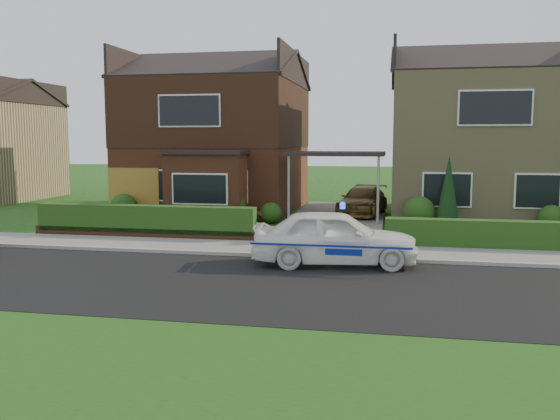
# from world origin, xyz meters

# --- Properties ---
(ground) EXTENTS (120.00, 120.00, 0.00)m
(ground) POSITION_xyz_m (0.00, 0.00, 0.00)
(ground) COLOR #164813
(ground) RESTS_ON ground
(road) EXTENTS (60.00, 6.00, 0.02)m
(road) POSITION_xyz_m (0.00, 0.00, 0.00)
(road) COLOR black
(road) RESTS_ON ground
(kerb) EXTENTS (60.00, 0.16, 0.12)m
(kerb) POSITION_xyz_m (0.00, 3.05, 0.06)
(kerb) COLOR #9E9993
(kerb) RESTS_ON ground
(sidewalk) EXTENTS (60.00, 2.00, 0.10)m
(sidewalk) POSITION_xyz_m (0.00, 4.10, 0.05)
(sidewalk) COLOR slate
(sidewalk) RESTS_ON ground
(grass_verge) EXTENTS (60.00, 4.00, 0.01)m
(grass_verge) POSITION_xyz_m (0.00, -5.00, 0.00)
(grass_verge) COLOR #164813
(grass_verge) RESTS_ON ground
(driveway) EXTENTS (3.80, 12.00, 0.12)m
(driveway) POSITION_xyz_m (0.00, 11.00, 0.06)
(driveway) COLOR #666059
(driveway) RESTS_ON ground
(house_left) EXTENTS (7.50, 9.53, 7.25)m
(house_left) POSITION_xyz_m (-5.78, 13.90, 3.81)
(house_left) COLOR brown
(house_left) RESTS_ON ground
(house_right) EXTENTS (7.50, 8.06, 7.25)m
(house_right) POSITION_xyz_m (5.80, 13.99, 3.66)
(house_right) COLOR tan
(house_right) RESTS_ON ground
(carport_link) EXTENTS (3.80, 3.00, 2.77)m
(carport_link) POSITION_xyz_m (0.00, 10.95, 2.66)
(carport_link) COLOR black
(carport_link) RESTS_ON ground
(garage_door) EXTENTS (2.20, 0.10, 2.10)m
(garage_door) POSITION_xyz_m (-8.25, 9.96, 1.05)
(garage_door) COLOR #8D5B1E
(garage_door) RESTS_ON ground
(dwarf_wall) EXTENTS (7.70, 0.25, 0.36)m
(dwarf_wall) POSITION_xyz_m (-5.80, 5.30, 0.18)
(dwarf_wall) COLOR brown
(dwarf_wall) RESTS_ON ground
(hedge_left) EXTENTS (7.50, 0.55, 0.90)m
(hedge_left) POSITION_xyz_m (-5.80, 5.45, 0.00)
(hedge_left) COLOR #183711
(hedge_left) RESTS_ON ground
(hedge_right) EXTENTS (7.50, 0.55, 0.80)m
(hedge_right) POSITION_xyz_m (5.80, 5.35, 0.00)
(hedge_right) COLOR #183711
(hedge_right) RESTS_ON ground
(shrub_left_far) EXTENTS (1.08, 1.08, 1.08)m
(shrub_left_far) POSITION_xyz_m (-8.50, 9.50, 0.54)
(shrub_left_far) COLOR #183711
(shrub_left_far) RESTS_ON ground
(shrub_left_mid) EXTENTS (1.32, 1.32, 1.32)m
(shrub_left_mid) POSITION_xyz_m (-4.00, 9.30, 0.66)
(shrub_left_mid) COLOR #183711
(shrub_left_mid) RESTS_ON ground
(shrub_left_near) EXTENTS (0.84, 0.84, 0.84)m
(shrub_left_near) POSITION_xyz_m (-2.40, 9.60, 0.42)
(shrub_left_near) COLOR #183711
(shrub_left_near) RESTS_ON ground
(shrub_right_near) EXTENTS (1.20, 1.20, 1.20)m
(shrub_right_near) POSITION_xyz_m (3.20, 9.40, 0.60)
(shrub_right_near) COLOR #183711
(shrub_right_near) RESTS_ON ground
(shrub_right_mid) EXTENTS (0.96, 0.96, 0.96)m
(shrub_right_mid) POSITION_xyz_m (7.80, 9.50, 0.48)
(shrub_right_mid) COLOR #183711
(shrub_right_mid) RESTS_ON ground
(conifer_a) EXTENTS (0.90, 0.90, 2.60)m
(conifer_a) POSITION_xyz_m (4.20, 9.20, 1.30)
(conifer_a) COLOR black
(conifer_a) RESTS_ON ground
(police_car) EXTENTS (3.92, 4.45, 1.62)m
(police_car) POSITION_xyz_m (0.81, 2.40, 0.73)
(police_car) COLOR white
(police_car) RESTS_ON ground
(driveway_car) EXTENTS (2.16, 4.20, 1.16)m
(driveway_car) POSITION_xyz_m (1.00, 12.17, 0.70)
(driveway_car) COLOR brown
(driveway_car) RESTS_ON driveway
(potted_plant_a) EXTENTS (0.39, 0.30, 0.66)m
(potted_plant_a) POSITION_xyz_m (-3.22, 9.00, 0.33)
(potted_plant_a) COLOR gray
(potted_plant_a) RESTS_ON ground
(potted_plant_b) EXTENTS (0.53, 0.48, 0.81)m
(potted_plant_b) POSITION_xyz_m (-2.52, 6.00, 0.40)
(potted_plant_b) COLOR gray
(potted_plant_b) RESTS_ON ground
(potted_plant_c) EXTENTS (0.39, 0.39, 0.68)m
(potted_plant_c) POSITION_xyz_m (-2.50, 8.00, 0.34)
(potted_plant_c) COLOR gray
(potted_plant_c) RESTS_ON ground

